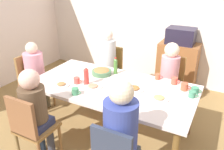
{
  "coord_description": "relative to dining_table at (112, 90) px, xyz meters",
  "views": [
    {
      "loc": [
        1.24,
        -2.35,
        2.08
      ],
      "look_at": [
        0.0,
        0.0,
        0.88
      ],
      "focal_mm": 36.93,
      "sensor_mm": 36.0,
      "label": 1
    }
  ],
  "objects": [
    {
      "name": "ground_plane",
      "position": [
        0.0,
        0.0,
        -0.66
      ],
      "size": [
        6.15,
        6.15,
        0.0
      ],
      "primitive_type": "plane",
      "color": "olive"
    },
    {
      "name": "wall_back",
      "position": [
        0.0,
        2.04,
        0.64
      ],
      "size": [
        5.37,
        0.12,
        2.6
      ],
      "primitive_type": "cube",
      "color": "silver",
      "rests_on": "ground_plane"
    },
    {
      "name": "dining_table",
      "position": [
        0.0,
        0.0,
        0.0
      ],
      "size": [
        2.12,
        1.09,
        0.73
      ],
      "color": "silver",
      "rests_on": "ground_plane"
    },
    {
      "name": "chair_0",
      "position": [
        -0.53,
        0.92,
        -0.15
      ],
      "size": [
        0.4,
        0.4,
        0.9
      ],
      "color": "olive",
      "rests_on": "ground_plane"
    },
    {
      "name": "person_0",
      "position": [
        -0.53,
        0.83,
        0.06
      ],
      "size": [
        0.3,
        0.3,
        1.23
      ],
      "color": "brown",
      "rests_on": "ground_plane"
    },
    {
      "name": "chair_1",
      "position": [
        -0.53,
        -0.92,
        -0.15
      ],
      "size": [
        0.4,
        0.4,
        0.9
      ],
      "color": "olive",
      "rests_on": "ground_plane"
    },
    {
      "name": "person_1",
      "position": [
        -0.53,
        -0.83,
        0.04
      ],
      "size": [
        0.3,
        0.3,
        1.16
      ],
      "color": "navy",
      "rests_on": "ground_plane"
    },
    {
      "name": "person_2",
      "position": [
        0.53,
        -0.83,
        0.11
      ],
      "size": [
        0.31,
        0.31,
        1.28
      ],
      "color": "#45474A",
      "rests_on": "ground_plane"
    },
    {
      "name": "chair_3",
      "position": [
        -1.44,
        0.0,
        -0.15
      ],
      "size": [
        0.4,
        0.4,
        0.9
      ],
      "color": "brown",
      "rests_on": "ground_plane"
    },
    {
      "name": "person_3",
      "position": [
        -1.35,
        0.0,
        0.01
      ],
      "size": [
        0.3,
        0.3,
        1.12
      ],
      "color": "#565243",
      "rests_on": "ground_plane"
    },
    {
      "name": "chair_4",
      "position": [
        0.53,
        0.92,
        -0.15
      ],
      "size": [
        0.4,
        0.4,
        0.9
      ],
      "color": "brown",
      "rests_on": "ground_plane"
    },
    {
      "name": "person_4",
      "position": [
        0.53,
        0.83,
        0.03
      ],
      "size": [
        0.3,
        0.3,
        1.15
      ],
      "color": "#544E44",
      "rests_on": "ground_plane"
    },
    {
      "name": "plate_0",
      "position": [
        0.22,
        -0.27,
        0.08
      ],
      "size": [
        0.23,
        0.23,
        0.04
      ],
      "color": "white",
      "rests_on": "dining_table"
    },
    {
      "name": "plate_1",
      "position": [
        0.64,
        -0.06,
        0.08
      ],
      "size": [
        0.23,
        0.23,
        0.04
      ],
      "color": "white",
      "rests_on": "dining_table"
    },
    {
      "name": "plate_2",
      "position": [
        0.29,
        0.03,
        0.08
      ],
      "size": [
        0.25,
        0.25,
        0.04
      ],
      "color": "silver",
      "rests_on": "dining_table"
    },
    {
      "name": "plate_3",
      "position": [
        -0.19,
        -0.16,
        0.08
      ],
      "size": [
        0.23,
        0.23,
        0.04
      ],
      "color": "silver",
      "rests_on": "dining_table"
    },
    {
      "name": "plate_4",
      "position": [
        -0.58,
        -0.31,
        0.08
      ],
      "size": [
        0.2,
        0.2,
        0.04
      ],
      "color": "silver",
      "rests_on": "dining_table"
    },
    {
      "name": "bowl_0",
      "position": [
        -0.3,
        0.25,
        0.11
      ],
      "size": [
        0.28,
        0.28,
        0.08
      ],
      "color": "#4C7850",
      "rests_on": "dining_table"
    },
    {
      "name": "cup_0",
      "position": [
        0.7,
        0.42,
        0.11
      ],
      "size": [
        0.12,
        0.08,
        0.09
      ],
      "color": "#D5503D",
      "rests_on": "dining_table"
    },
    {
      "name": "cup_1",
      "position": [
        -0.44,
        -0.15,
        0.11
      ],
      "size": [
        0.12,
        0.08,
        0.08
      ],
      "color": "#CD4E46",
      "rests_on": "dining_table"
    },
    {
      "name": "cup_2",
      "position": [
        0.46,
        0.46,
        0.1
      ],
      "size": [
        0.11,
        0.07,
        0.08
      ],
      "color": "#C65237",
      "rests_on": "dining_table"
    },
    {
      "name": "cup_3",
      "position": [
        -0.28,
        -0.41,
        0.11
      ],
      "size": [
        0.12,
        0.09,
        0.08
      ],
      "color": "#3F825A",
      "rests_on": "dining_table"
    },
    {
      "name": "cup_4",
      "position": [
        0.98,
        0.3,
        0.1
      ],
      "size": [
        0.13,
        0.09,
        0.07
      ],
      "color": "#408A69",
      "rests_on": "dining_table"
    },
    {
      "name": "cup_5",
      "position": [
        0.85,
        0.31,
        0.11
      ],
      "size": [
        0.13,
        0.09,
        0.09
      ],
      "color": "#CF5338",
      "rests_on": "dining_table"
    },
    {
      "name": "cup_6",
      "position": [
        0.97,
        0.17,
        0.1
      ],
      "size": [
        0.11,
        0.08,
        0.07
      ],
      "color": "#448867",
      "rests_on": "dining_table"
    },
    {
      "name": "bottle_0",
      "position": [
        -0.3,
        -0.13,
        0.19
      ],
      "size": [
        0.07,
        0.07,
        0.25
      ],
      "color": "red",
      "rests_on": "dining_table"
    },
    {
      "name": "bottle_1",
      "position": [
        -0.13,
        0.36,
        0.18
      ],
      "size": [
        0.05,
        0.05,
        0.25
      ],
      "color": "#447930",
      "rests_on": "dining_table"
    },
    {
      "name": "side_cabinet",
      "position": [
        0.46,
        1.74,
        -0.21
      ],
      "size": [
        0.7,
        0.44,
        0.9
      ],
      "primitive_type": "cube",
      "color": "brown",
      "rests_on": "ground_plane"
    },
    {
      "name": "microwave",
      "position": [
        0.46,
        1.74,
        0.38
      ],
      "size": [
        0.48,
        0.36,
        0.28
      ],
      "primitive_type": "cube",
      "color": "#221D31",
      "rests_on": "side_cabinet"
    }
  ]
}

